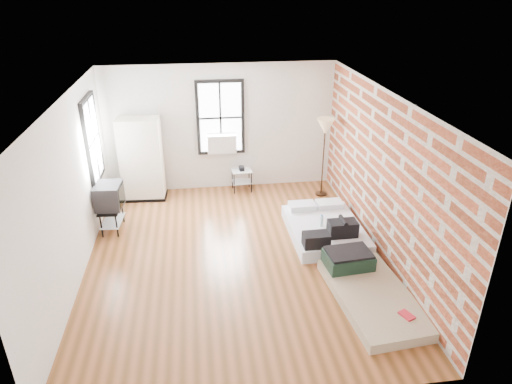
{
  "coord_description": "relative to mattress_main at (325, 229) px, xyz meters",
  "views": [
    {
      "loc": [
        -0.54,
        -6.64,
        4.43
      ],
      "look_at": [
        0.41,
        0.3,
        1.1
      ],
      "focal_mm": 32.0,
      "sensor_mm": 36.0,
      "label": 1
    }
  ],
  "objects": [
    {
      "name": "ground",
      "position": [
        -1.75,
        -0.51,
        -0.16
      ],
      "size": [
        6.0,
        6.0,
        0.0
      ],
      "primitive_type": "plane",
      "color": "brown",
      "rests_on": "ground"
    },
    {
      "name": "room_shell",
      "position": [
        -1.51,
        -0.15,
        1.58
      ],
      "size": [
        5.02,
        6.02,
        2.8
      ],
      "color": "silver",
      "rests_on": "ground"
    },
    {
      "name": "mattress_main",
      "position": [
        0.0,
        0.0,
        0.0
      ],
      "size": [
        1.32,
        1.78,
        0.57
      ],
      "rotation": [
        0.0,
        0.0,
        0.01
      ],
      "color": "white",
      "rests_on": "ground"
    },
    {
      "name": "mattress_bare",
      "position": [
        0.16,
        -1.78,
        -0.03
      ],
      "size": [
        1.22,
        2.09,
        0.43
      ],
      "rotation": [
        0.0,
        0.0,
        0.09
      ],
      "color": "tan",
      "rests_on": "ground"
    },
    {
      "name": "wardrobe",
      "position": [
        -3.47,
        2.14,
        0.74
      ],
      "size": [
        0.94,
        0.58,
        1.8
      ],
      "rotation": [
        0.0,
        0.0,
        -0.07
      ],
      "color": "black",
      "rests_on": "ground"
    },
    {
      "name": "side_table",
      "position": [
        -1.33,
        2.21,
        0.23
      ],
      "size": [
        0.46,
        0.38,
        0.59
      ],
      "rotation": [
        0.0,
        0.0,
        0.06
      ],
      "color": "black",
      "rests_on": "ground"
    },
    {
      "name": "floor_lamp",
      "position": [
        0.4,
        1.76,
        1.34
      ],
      "size": [
        0.37,
        0.37,
        1.74
      ],
      "color": "black",
      "rests_on": "ground"
    },
    {
      "name": "tv_stand",
      "position": [
        -3.96,
        0.79,
        0.52
      ],
      "size": [
        0.51,
        0.7,
        0.95
      ],
      "rotation": [
        0.0,
        0.0,
        -0.07
      ],
      "color": "black",
      "rests_on": "ground"
    }
  ]
}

